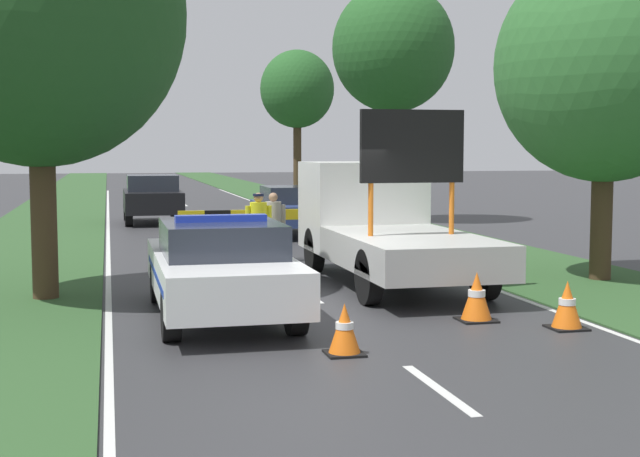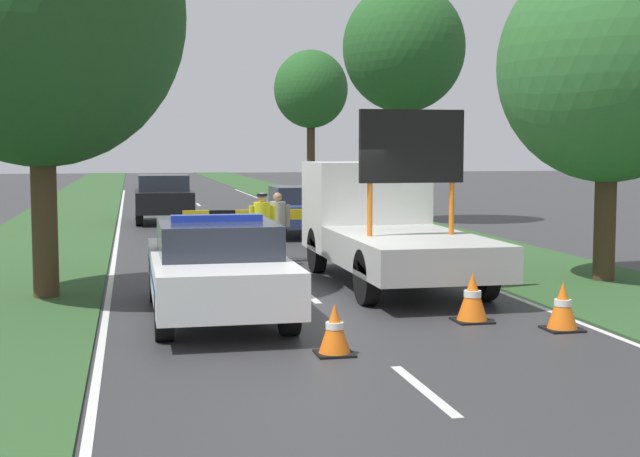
% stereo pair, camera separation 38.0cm
% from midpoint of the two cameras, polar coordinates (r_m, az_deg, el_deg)
% --- Properties ---
extents(ground_plane, '(160.00, 160.00, 0.00)m').
position_cam_midpoint_polar(ground_plane, '(14.43, 0.76, -4.90)').
color(ground_plane, '#333335').
extents(lane_markings, '(6.83, 60.04, 0.01)m').
position_cam_midpoint_polar(lane_markings, '(25.25, -4.80, -0.59)').
color(lane_markings, silver).
rests_on(lane_markings, ground).
extents(grass_verge_left, '(3.67, 120.00, 0.03)m').
position_cam_midpoint_polar(grass_verge_left, '(34.01, -15.61, 0.73)').
color(grass_verge_left, '#2D5128').
rests_on(grass_verge_left, ground).
extents(grass_verge_right, '(3.67, 120.00, 0.03)m').
position_cam_midpoint_polar(grass_verge_right, '(34.98, 1.99, 1.03)').
color(grass_verge_right, '#2D5128').
rests_on(grass_verge_right, ground).
extents(police_car, '(1.92, 4.97, 1.55)m').
position_cam_midpoint_polar(police_car, '(13.34, -5.84, -2.45)').
color(police_car, white).
rests_on(police_car, ground).
extents(work_truck, '(2.25, 6.15, 3.17)m').
position_cam_midpoint_polar(work_truck, '(17.05, 4.65, 0.36)').
color(work_truck, white).
rests_on(work_truck, ground).
extents(road_barrier, '(3.49, 0.08, 1.14)m').
position_cam_midpoint_polar(road_barrier, '(20.08, -3.26, 0.69)').
color(road_barrier, black).
rests_on(road_barrier, ground).
extents(police_officer, '(0.57, 0.36, 1.58)m').
position_cam_midpoint_polar(police_officer, '(19.02, -3.15, 0.38)').
color(police_officer, '#191E38').
rests_on(police_officer, ground).
extents(pedestrian_civilian, '(0.55, 0.35, 1.55)m').
position_cam_midpoint_polar(pedestrian_civilian, '(19.71, -2.18, 0.46)').
color(pedestrian_civilian, '#191E38').
rests_on(pedestrian_civilian, ground).
extents(traffic_cone_near_police, '(0.53, 0.53, 0.72)m').
position_cam_midpoint_polar(traffic_cone_near_police, '(13.19, 10.55, -4.36)').
color(traffic_cone_near_police, black).
rests_on(traffic_cone_near_police, ground).
extents(traffic_cone_centre_front, '(0.46, 0.46, 0.64)m').
position_cam_midpoint_polar(traffic_cone_centre_front, '(10.93, 1.94, -6.48)').
color(traffic_cone_centre_front, black).
rests_on(traffic_cone_centre_front, ground).
extents(traffic_cone_near_truck, '(0.44, 0.44, 0.61)m').
position_cam_midpoint_polar(traffic_cone_near_truck, '(20.60, -3.11, -1.04)').
color(traffic_cone_near_truck, black).
rests_on(traffic_cone_near_truck, ground).
extents(traffic_cone_behind_barrier, '(0.43, 0.43, 0.60)m').
position_cam_midpoint_polar(traffic_cone_behind_barrier, '(20.34, -8.06, -1.18)').
color(traffic_cone_behind_barrier, black).
rests_on(traffic_cone_behind_barrier, ground).
extents(traffic_cone_lane_edge, '(0.49, 0.49, 0.68)m').
position_cam_midpoint_polar(traffic_cone_lane_edge, '(12.87, 16.09, -4.80)').
color(traffic_cone_lane_edge, black).
rests_on(traffic_cone_lane_edge, ground).
extents(queued_car_hatch_blue, '(1.74, 3.98, 1.43)m').
position_cam_midpoint_polar(queued_car_hatch_blue, '(25.83, -0.94, 1.23)').
color(queued_car_hatch_blue, navy).
rests_on(queued_car_hatch_blue, ground).
extents(queued_car_sedan_black, '(1.88, 4.01, 1.63)m').
position_cam_midpoint_polar(queued_car_sedan_black, '(30.69, -9.65, 1.95)').
color(queued_car_sedan_black, black).
rests_on(queued_car_sedan_black, ground).
extents(roadside_tree_near_left, '(3.50, 3.50, 7.16)m').
position_cam_midpoint_polar(roadside_tree_near_left, '(42.59, -0.33, 8.86)').
color(roadside_tree_near_left, '#42301E').
rests_on(roadside_tree_near_left, ground).
extents(roadside_tree_near_right, '(4.11, 4.11, 8.06)m').
position_cam_midpoint_polar(roadside_tree_near_right, '(30.62, 5.75, 11.39)').
color(roadside_tree_near_right, '#42301E').
rests_on(roadside_tree_near_right, ground).
extents(roadside_tree_mid_left, '(4.14, 4.14, 6.23)m').
position_cam_midpoint_polar(roadside_tree_mid_left, '(17.69, 18.62, 9.82)').
color(roadside_tree_mid_left, '#42301E').
rests_on(roadside_tree_mid_left, ground).
extents(roadside_tree_mid_right, '(4.80, 4.80, 7.24)m').
position_cam_midpoint_polar(roadside_tree_mid_right, '(15.61, -16.87, 13.00)').
color(roadside_tree_mid_right, '#42301E').
rests_on(roadside_tree_mid_right, ground).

